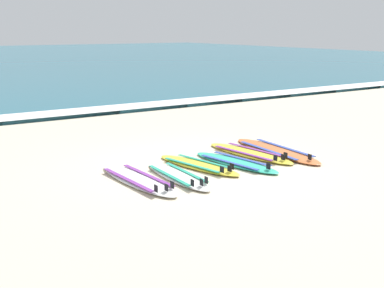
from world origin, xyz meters
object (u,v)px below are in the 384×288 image
object	(u,v)px
surfboard_0	(138,179)
surfboard_3	(235,162)
surfboard_5	(276,151)
surfboard_2	(198,165)
surfboard_1	(178,176)
surfboard_4	(249,153)

from	to	relation	value
surfboard_0	surfboard_3	world-z (taller)	same
surfboard_3	surfboard_5	bearing A→B (deg)	12.28
surfboard_0	surfboard_2	world-z (taller)	same
surfboard_2	surfboard_3	distance (m)	0.73
surfboard_1	surfboard_3	distance (m)	1.36
surfboard_2	surfboard_0	bearing A→B (deg)	-171.43
surfboard_0	surfboard_4	world-z (taller)	same
surfboard_3	surfboard_0	bearing A→B (deg)	179.70
surfboard_0	surfboard_3	xyz separation A→B (m)	(2.02, -0.01, -0.00)
surfboard_4	surfboard_3	bearing A→B (deg)	-148.73
surfboard_3	surfboard_4	size ratio (longest dim) A/B	0.92
surfboard_2	surfboard_3	size ratio (longest dim) A/B	0.97
surfboard_1	surfboard_2	distance (m)	0.75
surfboard_1	surfboard_2	bearing A→B (deg)	29.59
surfboard_0	surfboard_4	xyz separation A→B (m)	(2.68, 0.39, 0.00)
surfboard_2	surfboard_1	bearing A→B (deg)	-150.41
surfboard_1	surfboard_4	distance (m)	2.09
surfboard_4	surfboard_5	bearing A→B (deg)	-12.12
surfboard_2	surfboard_4	size ratio (longest dim) A/B	0.89
surfboard_0	surfboard_1	distance (m)	0.69
surfboard_0	surfboard_2	bearing A→B (deg)	8.57
surfboard_4	surfboard_2	bearing A→B (deg)	-172.04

